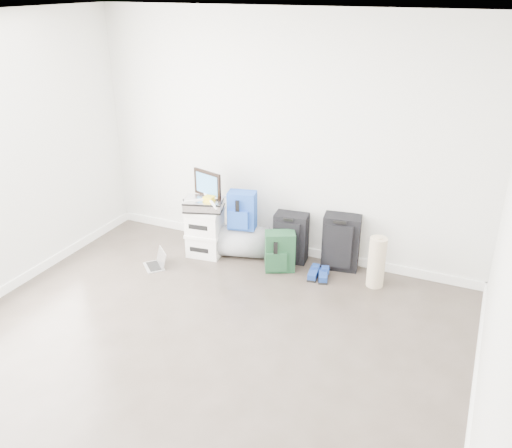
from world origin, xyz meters
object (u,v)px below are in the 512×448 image
at_px(boxes_stack, 205,232).
at_px(briefcase, 204,204).
at_px(carry_on, 341,242).
at_px(laptop, 157,263).
at_px(large_suitcase, 291,238).
at_px(duffel_bag, 243,241).

distance_m(boxes_stack, briefcase, 0.34).
xyz_separation_m(boxes_stack, carry_on, (1.51, 0.33, 0.03)).
xyz_separation_m(carry_on, laptop, (-1.87, -0.81, -0.27)).
height_order(briefcase, large_suitcase, briefcase).
relative_size(boxes_stack, carry_on, 0.91).
bearing_deg(large_suitcase, duffel_bag, -174.49).
xyz_separation_m(briefcase, duffel_bag, (0.41, 0.15, -0.45)).
xyz_separation_m(large_suitcase, carry_on, (0.56, 0.06, 0.03)).
relative_size(boxes_stack, duffel_bag, 0.96).
bearing_deg(large_suitcase, briefcase, -170.69).
bearing_deg(laptop, carry_on, 65.69).
distance_m(large_suitcase, carry_on, 0.56).
bearing_deg(briefcase, large_suitcase, -2.45).
distance_m(briefcase, carry_on, 1.58).
distance_m(boxes_stack, laptop, 0.65).
xyz_separation_m(boxes_stack, large_suitcase, (0.95, 0.26, -0.00)).
relative_size(large_suitcase, carry_on, 0.92).
distance_m(carry_on, laptop, 2.05).
xyz_separation_m(large_suitcase, laptop, (-1.31, -0.75, -0.24)).
height_order(briefcase, duffel_bag, briefcase).
bearing_deg(duffel_bag, briefcase, -174.89).
xyz_separation_m(briefcase, laptop, (-0.35, -0.49, -0.58)).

